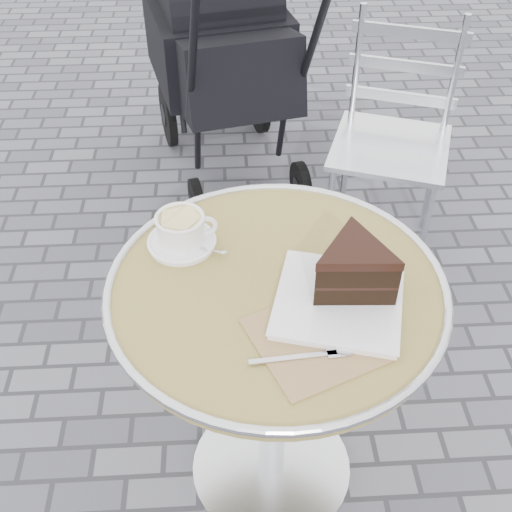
{
  "coord_description": "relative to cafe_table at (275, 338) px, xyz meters",
  "views": [
    {
      "loc": [
        -0.1,
        -0.95,
        1.66
      ],
      "look_at": [
        -0.04,
        0.04,
        0.78
      ],
      "focal_mm": 45.0,
      "sensor_mm": 36.0,
      "label": 1
    }
  ],
  "objects": [
    {
      "name": "cafe_table",
      "position": [
        0.0,
        0.0,
        0.0
      ],
      "size": [
        0.72,
        0.72,
        0.74
      ],
      "color": "silver",
      "rests_on": "ground"
    },
    {
      "name": "ground",
      "position": [
        0.0,
        0.0,
        -0.57
      ],
      "size": [
        80.0,
        80.0,
        0.0
      ],
      "primitive_type": "plane",
      "color": "slate",
      "rests_on": "ground"
    },
    {
      "name": "baby_stroller",
      "position": [
        -0.09,
        1.58,
        -0.07
      ],
      "size": [
        0.69,
        1.13,
        1.1
      ],
      "rotation": [
        0.0,
        0.0,
        0.22
      ],
      "color": "black",
      "rests_on": "ground"
    },
    {
      "name": "cake_plate_set",
      "position": [
        0.14,
        -0.05,
        0.23
      ],
      "size": [
        0.37,
        0.39,
        0.13
      ],
      "rotation": [
        0.0,
        0.0,
        -0.26
      ],
      "color": "#9A7654",
      "rests_on": "cafe_table"
    },
    {
      "name": "bistro_chair",
      "position": [
        0.51,
        1.04,
        -0.02
      ],
      "size": [
        0.5,
        0.5,
        0.88
      ],
      "rotation": [
        0.0,
        0.0,
        -0.34
      ],
      "color": "silver",
      "rests_on": "ground"
    },
    {
      "name": "cappuccino_set",
      "position": [
        -0.2,
        0.14,
        0.2
      ],
      "size": [
        0.17,
        0.15,
        0.08
      ],
      "rotation": [
        0.0,
        0.0,
        0.14
      ],
      "color": "white",
      "rests_on": "cafe_table"
    }
  ]
}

